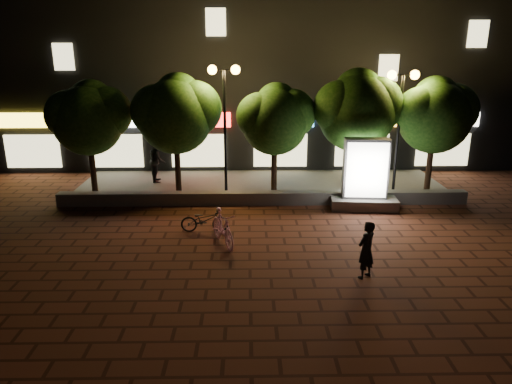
{
  "coord_description": "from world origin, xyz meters",
  "views": [
    {
      "loc": [
        -0.61,
        -13.43,
        5.87
      ],
      "look_at": [
        -0.33,
        1.5,
        1.27
      ],
      "focal_mm": 32.77,
      "sensor_mm": 36.0,
      "label": 1
    }
  ],
  "objects_px": {
    "ad_kiosk": "(365,180)",
    "pedestrian": "(158,160)",
    "tree_far_right": "(436,113)",
    "tree_right": "(358,108)",
    "tree_far_left": "(89,116)",
    "street_lamp_right": "(401,100)",
    "tree_mid": "(276,117)",
    "street_lamp_left": "(224,97)",
    "scooter_pink": "(223,228)",
    "scooter_parked": "(205,220)",
    "rider": "(366,250)",
    "tree_left": "(176,112)"
  },
  "relations": [
    {
      "from": "tree_far_left",
      "to": "ad_kiosk",
      "type": "height_order",
      "value": "tree_far_left"
    },
    {
      "from": "tree_right",
      "to": "ad_kiosk",
      "type": "distance_m",
      "value": 3.16
    },
    {
      "from": "tree_mid",
      "to": "street_lamp_left",
      "type": "bearing_deg",
      "value": -172.69
    },
    {
      "from": "tree_far_left",
      "to": "tree_mid",
      "type": "distance_m",
      "value": 7.5
    },
    {
      "from": "street_lamp_right",
      "to": "ad_kiosk",
      "type": "bearing_deg",
      "value": -134.42
    },
    {
      "from": "rider",
      "to": "scooter_parked",
      "type": "distance_m",
      "value": 5.66
    },
    {
      "from": "street_lamp_right",
      "to": "scooter_parked",
      "type": "distance_m",
      "value": 9.24
    },
    {
      "from": "tree_far_right",
      "to": "street_lamp_left",
      "type": "relative_size",
      "value": 0.92
    },
    {
      "from": "tree_far_left",
      "to": "pedestrian",
      "type": "relative_size",
      "value": 2.39
    },
    {
      "from": "ad_kiosk",
      "to": "tree_right",
      "type": "bearing_deg",
      "value": 89.34
    },
    {
      "from": "ad_kiosk",
      "to": "scooter_parked",
      "type": "xyz_separation_m",
      "value": [
        -5.88,
        -2.36,
        -0.67
      ]
    },
    {
      "from": "tree_far_left",
      "to": "street_lamp_right",
      "type": "relative_size",
      "value": 0.93
    },
    {
      "from": "tree_right",
      "to": "scooter_pink",
      "type": "distance_m",
      "value": 8.11
    },
    {
      "from": "tree_far_left",
      "to": "ad_kiosk",
      "type": "distance_m",
      "value": 11.18
    },
    {
      "from": "street_lamp_left",
      "to": "street_lamp_right",
      "type": "height_order",
      "value": "street_lamp_left"
    },
    {
      "from": "street_lamp_right",
      "to": "scooter_pink",
      "type": "distance_m",
      "value": 9.22
    },
    {
      "from": "tree_far_left",
      "to": "ad_kiosk",
      "type": "xyz_separation_m",
      "value": [
        10.78,
        -1.96,
        -2.21
      ]
    },
    {
      "from": "scooter_parked",
      "to": "pedestrian",
      "type": "relative_size",
      "value": 0.82
    },
    {
      "from": "tree_far_right",
      "to": "scooter_pink",
      "type": "height_order",
      "value": "tree_far_right"
    },
    {
      "from": "rider",
      "to": "tree_left",
      "type": "bearing_deg",
      "value": -91.17
    },
    {
      "from": "street_lamp_left",
      "to": "tree_far_right",
      "type": "bearing_deg",
      "value": 1.76
    },
    {
      "from": "street_lamp_left",
      "to": "scooter_pink",
      "type": "distance_m",
      "value": 6.21
    },
    {
      "from": "street_lamp_left",
      "to": "scooter_pink",
      "type": "height_order",
      "value": "street_lamp_left"
    },
    {
      "from": "tree_far_right",
      "to": "rider",
      "type": "relative_size",
      "value": 2.99
    },
    {
      "from": "tree_mid",
      "to": "tree_right",
      "type": "bearing_deg",
      "value": 0.0
    },
    {
      "from": "pedestrian",
      "to": "tree_left",
      "type": "bearing_deg",
      "value": -150.43
    },
    {
      "from": "tree_far_right",
      "to": "rider",
      "type": "height_order",
      "value": "tree_far_right"
    },
    {
      "from": "pedestrian",
      "to": "tree_far_left",
      "type": "bearing_deg",
      "value": 119.46
    },
    {
      "from": "tree_far_right",
      "to": "pedestrian",
      "type": "height_order",
      "value": "tree_far_right"
    },
    {
      "from": "ad_kiosk",
      "to": "pedestrian",
      "type": "xyz_separation_m",
      "value": [
        -8.48,
        3.62,
        -0.04
      ]
    },
    {
      "from": "ad_kiosk",
      "to": "pedestrian",
      "type": "distance_m",
      "value": 9.22
    },
    {
      "from": "tree_mid",
      "to": "tree_far_left",
      "type": "bearing_deg",
      "value": 180.0
    },
    {
      "from": "tree_left",
      "to": "scooter_parked",
      "type": "height_order",
      "value": "tree_left"
    },
    {
      "from": "scooter_parked",
      "to": "pedestrian",
      "type": "height_order",
      "value": "pedestrian"
    },
    {
      "from": "tree_far_left",
      "to": "tree_far_right",
      "type": "bearing_deg",
      "value": 0.0
    },
    {
      "from": "tree_right",
      "to": "scooter_pink",
      "type": "bearing_deg",
      "value": -134.11
    },
    {
      "from": "street_lamp_right",
      "to": "pedestrian",
      "type": "height_order",
      "value": "street_lamp_right"
    },
    {
      "from": "tree_mid",
      "to": "street_lamp_left",
      "type": "height_order",
      "value": "street_lamp_left"
    },
    {
      "from": "ad_kiosk",
      "to": "scooter_parked",
      "type": "height_order",
      "value": "ad_kiosk"
    },
    {
      "from": "street_lamp_right",
      "to": "rider",
      "type": "relative_size",
      "value": 3.13
    },
    {
      "from": "tree_far_right",
      "to": "tree_right",
      "type": "bearing_deg",
      "value": 180.0
    },
    {
      "from": "tree_right",
      "to": "scooter_pink",
      "type": "height_order",
      "value": "tree_right"
    },
    {
      "from": "tree_right",
      "to": "street_lamp_left",
      "type": "height_order",
      "value": "street_lamp_left"
    },
    {
      "from": "scooter_pink",
      "to": "tree_left",
      "type": "bearing_deg",
      "value": 88.98
    },
    {
      "from": "scooter_pink",
      "to": "rider",
      "type": "relative_size",
      "value": 1.16
    },
    {
      "from": "tree_mid",
      "to": "scooter_pink",
      "type": "bearing_deg",
      "value": -109.69
    },
    {
      "from": "tree_far_left",
      "to": "scooter_parked",
      "type": "height_order",
      "value": "tree_far_left"
    },
    {
      "from": "street_lamp_left",
      "to": "rider",
      "type": "bearing_deg",
      "value": -61.59
    },
    {
      "from": "tree_mid",
      "to": "scooter_parked",
      "type": "xyz_separation_m",
      "value": [
        -2.59,
        -4.32,
        -2.8
      ]
    },
    {
      "from": "scooter_pink",
      "to": "rider",
      "type": "bearing_deg",
      "value": -52.08
    }
  ]
}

